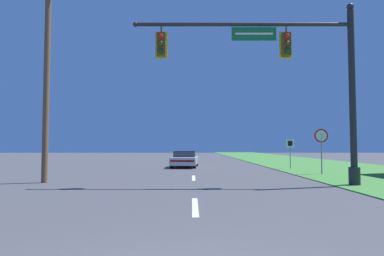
# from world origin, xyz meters

# --- Properties ---
(grass_verge_right) EXTENTS (10.00, 110.00, 0.04)m
(grass_verge_right) POSITION_xyz_m (10.50, 30.00, 0.02)
(grass_verge_right) COLOR #428438
(grass_verge_right) RESTS_ON ground
(road_center_line) EXTENTS (0.16, 34.80, 0.01)m
(road_center_line) POSITION_xyz_m (0.00, 22.00, 0.01)
(road_center_line) COLOR silver
(road_center_line) RESTS_ON ground
(signal_mast) EXTENTS (9.11, 0.47, 7.38)m
(signal_mast) POSITION_xyz_m (4.18, 10.70, 4.47)
(signal_mast) COLOR #232326
(signal_mast) RESTS_ON grass_verge_right
(car_ahead) EXTENTS (2.10, 4.67, 1.19)m
(car_ahead) POSITION_xyz_m (-0.61, 22.95, 0.60)
(car_ahead) COLOR black
(car_ahead) RESTS_ON ground
(stop_sign) EXTENTS (0.76, 0.07, 2.50)m
(stop_sign) POSITION_xyz_m (7.12, 16.02, 1.86)
(stop_sign) COLOR gray
(stop_sign) RESTS_ON grass_verge_right
(route_sign_post) EXTENTS (0.55, 0.06, 2.03)m
(route_sign_post) POSITION_xyz_m (6.68, 20.55, 1.53)
(route_sign_post) COLOR gray
(route_sign_post) RESTS_ON grass_verge_right
(utility_pole_near) EXTENTS (1.80, 0.26, 9.59)m
(utility_pole_near) POSITION_xyz_m (-6.47, 11.88, 4.95)
(utility_pole_near) COLOR brown
(utility_pole_near) RESTS_ON ground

